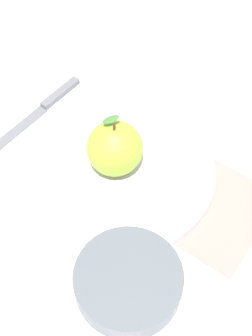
% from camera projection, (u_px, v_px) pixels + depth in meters
% --- Properties ---
extents(ground_plane, '(2.40, 2.40, 0.00)m').
position_uv_depth(ground_plane, '(98.00, 161.00, 0.75)').
color(ground_plane, silver).
extents(dinner_plate, '(0.26, 0.26, 0.02)m').
position_uv_depth(dinner_plate, '(126.00, 172.00, 0.73)').
color(dinner_plate, silver).
rests_on(dinner_plate, ground_plane).
extents(apple, '(0.08, 0.08, 0.10)m').
position_uv_depth(apple, '(115.00, 148.00, 0.69)').
color(apple, '#8CB22D').
rests_on(apple, dinner_plate).
extents(side_bowl, '(0.14, 0.14, 0.04)m').
position_uv_depth(side_bowl, '(128.00, 280.00, 0.62)').
color(side_bowl, '#4C5156').
rests_on(side_bowl, ground_plane).
extents(knife, '(0.11, 0.22, 0.01)m').
position_uv_depth(knife, '(38.00, 112.00, 0.81)').
color(knife, '#59595E').
rests_on(knife, ground_plane).
extents(linen_napkin, '(0.19, 0.20, 0.00)m').
position_uv_depth(linen_napkin, '(216.00, 211.00, 0.70)').
color(linen_napkin, gray).
rests_on(linen_napkin, ground_plane).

